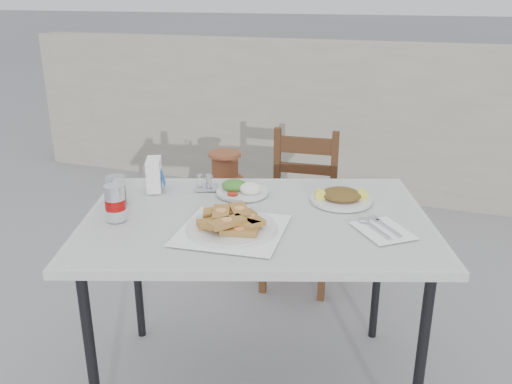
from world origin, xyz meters
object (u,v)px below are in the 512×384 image
(salad_chopped_plate, at_px, (341,197))
(chair, at_px, (300,208))
(condiment_caddy, at_px, (207,184))
(soda_can, at_px, (115,203))
(pide_plate, at_px, (232,222))
(terracotta_urn, at_px, (226,207))
(salad_rice_plate, at_px, (242,189))
(cafe_table, at_px, (256,228))
(napkin_holder, at_px, (154,175))
(cola_glass, at_px, (117,192))

(salad_chopped_plate, xyz_separation_m, chair, (-0.35, 0.69, -0.35))
(condiment_caddy, bearing_deg, soda_can, -112.78)
(pide_plate, distance_m, terracotta_urn, 1.47)
(salad_rice_plate, bearing_deg, cafe_table, -55.55)
(salad_chopped_plate, distance_m, napkin_holder, 0.77)
(salad_rice_plate, relative_size, soda_can, 1.63)
(salad_chopped_plate, xyz_separation_m, condiment_caddy, (-0.56, -0.05, 0.00))
(napkin_holder, xyz_separation_m, condiment_caddy, (0.20, 0.08, -0.05))
(napkin_holder, relative_size, condiment_caddy, 1.20)
(salad_chopped_plate, distance_m, chair, 0.85)
(cafe_table, relative_size, salad_chopped_plate, 6.15)
(cola_glass, distance_m, chair, 1.17)
(cafe_table, height_order, napkin_holder, napkin_holder)
(salad_rice_plate, relative_size, terracotta_urn, 0.33)
(salad_rice_plate, height_order, cola_glass, cola_glass)
(cafe_table, height_order, salad_chopped_plate, salad_chopped_plate)
(salad_chopped_plate, xyz_separation_m, terracotta_urn, (-0.86, 0.86, -0.49))
(salad_chopped_plate, xyz_separation_m, soda_can, (-0.73, -0.46, 0.05))
(pide_plate, distance_m, napkin_holder, 0.53)
(salad_chopped_plate, relative_size, soda_can, 1.83)
(pide_plate, height_order, napkin_holder, napkin_holder)
(salad_rice_plate, height_order, soda_can, soda_can)
(napkin_holder, relative_size, chair, 0.16)
(pide_plate, height_order, salad_rice_plate, pide_plate)
(soda_can, bearing_deg, salad_chopped_plate, 32.04)
(cola_glass, bearing_deg, salad_chopped_plate, 21.16)
(cafe_table, distance_m, cola_glass, 0.56)
(salad_rice_plate, distance_m, cola_glass, 0.50)
(salad_rice_plate, xyz_separation_m, napkin_holder, (-0.36, -0.08, 0.05))
(cola_glass, xyz_separation_m, napkin_holder, (0.06, 0.19, 0.02))
(soda_can, bearing_deg, chair, 71.42)
(napkin_holder, bearing_deg, cafe_table, -37.41)
(soda_can, height_order, condiment_caddy, soda_can)
(salad_chopped_plate, bearing_deg, condiment_caddy, -175.00)
(condiment_caddy, bearing_deg, chair, 73.84)
(cola_glass, distance_m, napkin_holder, 0.20)
(salad_rice_plate, xyz_separation_m, salad_chopped_plate, (0.40, 0.05, 0.00))
(cola_glass, xyz_separation_m, condiment_caddy, (0.26, 0.27, -0.03))
(pide_plate, height_order, cola_glass, cola_glass)
(salad_chopped_plate, relative_size, terracotta_urn, 0.37)
(cafe_table, bearing_deg, soda_can, -155.11)
(pide_plate, relative_size, terracotta_urn, 0.59)
(napkin_holder, bearing_deg, terracotta_urn, 71.53)
(soda_can, relative_size, condiment_caddy, 1.18)
(cola_glass, distance_m, terracotta_urn, 1.28)
(soda_can, bearing_deg, cafe_table, 24.89)
(cafe_table, relative_size, chair, 1.75)
(soda_can, distance_m, condiment_caddy, 0.44)
(cola_glass, relative_size, condiment_caddy, 0.99)
(pide_plate, relative_size, salad_rice_plate, 1.80)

